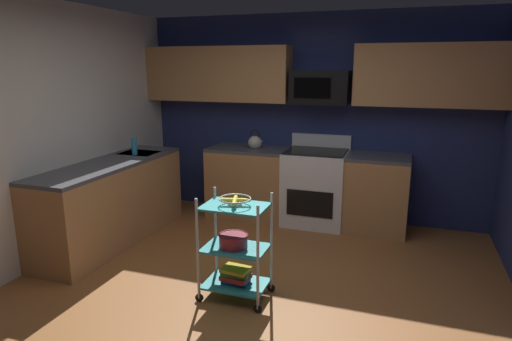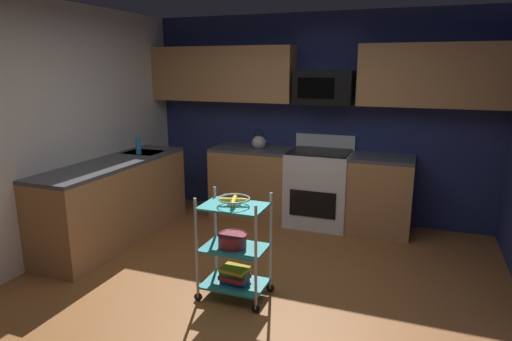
{
  "view_description": "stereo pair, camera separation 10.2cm",
  "coord_description": "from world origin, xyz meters",
  "px_view_note": "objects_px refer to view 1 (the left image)",
  "views": [
    {
      "loc": [
        1.18,
        -3.14,
        1.95
      ],
      "look_at": [
        -0.06,
        0.42,
        1.05
      ],
      "focal_mm": 30.66,
      "sensor_mm": 36.0,
      "label": 1
    },
    {
      "loc": [
        1.28,
        -3.1,
        1.95
      ],
      "look_at": [
        -0.06,
        0.42,
        1.05
      ],
      "focal_mm": 30.66,
      "sensor_mm": 36.0,
      "label": 2
    }
  ],
  "objects_px": {
    "oven_range": "(315,187)",
    "microwave": "(320,87)",
    "mixing_bowl_large": "(233,240)",
    "kettle": "(255,142)",
    "dish_soap_bottle": "(134,147)",
    "fruit_bowl": "(235,200)",
    "book_stack": "(236,275)",
    "rolling_cart": "(235,248)"
  },
  "relations": [
    {
      "from": "microwave",
      "to": "dish_soap_bottle",
      "type": "distance_m",
      "value": 2.35
    },
    {
      "from": "kettle",
      "to": "dish_soap_bottle",
      "type": "relative_size",
      "value": 1.32
    },
    {
      "from": "microwave",
      "to": "kettle",
      "type": "distance_m",
      "value": 1.07
    },
    {
      "from": "microwave",
      "to": "book_stack",
      "type": "height_order",
      "value": "microwave"
    },
    {
      "from": "rolling_cart",
      "to": "kettle",
      "type": "relative_size",
      "value": 3.47
    },
    {
      "from": "book_stack",
      "to": "dish_soap_bottle",
      "type": "bearing_deg",
      "value": 146.47
    },
    {
      "from": "book_stack",
      "to": "kettle",
      "type": "relative_size",
      "value": 0.95
    },
    {
      "from": "microwave",
      "to": "rolling_cart",
      "type": "relative_size",
      "value": 0.77
    },
    {
      "from": "rolling_cart",
      "to": "fruit_bowl",
      "type": "distance_m",
      "value": 0.42
    },
    {
      "from": "rolling_cart",
      "to": "mixing_bowl_large",
      "type": "bearing_deg",
      "value": -180.0
    },
    {
      "from": "fruit_bowl",
      "to": "book_stack",
      "type": "distance_m",
      "value": 0.67
    },
    {
      "from": "oven_range",
      "to": "microwave",
      "type": "xyz_separation_m",
      "value": [
        -0.0,
        0.1,
        1.22
      ]
    },
    {
      "from": "mixing_bowl_large",
      "to": "kettle",
      "type": "height_order",
      "value": "kettle"
    },
    {
      "from": "rolling_cart",
      "to": "microwave",
      "type": "bearing_deg",
      "value": 83.08
    },
    {
      "from": "rolling_cart",
      "to": "dish_soap_bottle",
      "type": "relative_size",
      "value": 4.57
    },
    {
      "from": "book_stack",
      "to": "kettle",
      "type": "xyz_separation_m",
      "value": [
        -0.54,
        2.04,
        0.8
      ]
    },
    {
      "from": "oven_range",
      "to": "dish_soap_bottle",
      "type": "xyz_separation_m",
      "value": [
        -2.02,
        -0.89,
        0.54
      ]
    },
    {
      "from": "oven_range",
      "to": "kettle",
      "type": "height_order",
      "value": "kettle"
    },
    {
      "from": "mixing_bowl_large",
      "to": "dish_soap_bottle",
      "type": "relative_size",
      "value": 1.26
    },
    {
      "from": "mixing_bowl_large",
      "to": "book_stack",
      "type": "height_order",
      "value": "mixing_bowl_large"
    },
    {
      "from": "fruit_bowl",
      "to": "mixing_bowl_large",
      "type": "xyz_separation_m",
      "value": [
        -0.02,
        0.0,
        -0.36
      ]
    },
    {
      "from": "fruit_bowl",
      "to": "kettle",
      "type": "height_order",
      "value": "kettle"
    },
    {
      "from": "rolling_cart",
      "to": "fruit_bowl",
      "type": "relative_size",
      "value": 3.36
    },
    {
      "from": "rolling_cart",
      "to": "oven_range",
      "type": "bearing_deg",
      "value": 82.72
    },
    {
      "from": "kettle",
      "to": "dish_soap_bottle",
      "type": "distance_m",
      "value": 1.5
    },
    {
      "from": "microwave",
      "to": "dish_soap_bottle",
      "type": "relative_size",
      "value": 3.5
    },
    {
      "from": "microwave",
      "to": "fruit_bowl",
      "type": "bearing_deg",
      "value": -96.92
    },
    {
      "from": "mixing_bowl_large",
      "to": "dish_soap_bottle",
      "type": "bearing_deg",
      "value": 146.19
    },
    {
      "from": "kettle",
      "to": "fruit_bowl",
      "type": "bearing_deg",
      "value": -75.18
    },
    {
      "from": "microwave",
      "to": "mixing_bowl_large",
      "type": "bearing_deg",
      "value": -97.4
    },
    {
      "from": "microwave",
      "to": "mixing_bowl_large",
      "type": "relative_size",
      "value": 2.78
    },
    {
      "from": "microwave",
      "to": "kettle",
      "type": "bearing_deg",
      "value": -172.3
    },
    {
      "from": "oven_range",
      "to": "microwave",
      "type": "bearing_deg",
      "value": 90.26
    },
    {
      "from": "rolling_cart",
      "to": "kettle",
      "type": "bearing_deg",
      "value": 104.82
    },
    {
      "from": "oven_range",
      "to": "microwave",
      "type": "height_order",
      "value": "microwave"
    },
    {
      "from": "book_stack",
      "to": "dish_soap_bottle",
      "type": "relative_size",
      "value": 1.26
    },
    {
      "from": "oven_range",
      "to": "book_stack",
      "type": "relative_size",
      "value": 4.38
    },
    {
      "from": "microwave",
      "to": "kettle",
      "type": "relative_size",
      "value": 2.65
    },
    {
      "from": "microwave",
      "to": "book_stack",
      "type": "relative_size",
      "value": 2.79
    },
    {
      "from": "kettle",
      "to": "microwave",
      "type": "bearing_deg",
      "value": 7.7
    },
    {
      "from": "mixing_bowl_large",
      "to": "microwave",
      "type": "bearing_deg",
      "value": 82.6
    },
    {
      "from": "fruit_bowl",
      "to": "kettle",
      "type": "distance_m",
      "value": 2.12
    }
  ]
}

